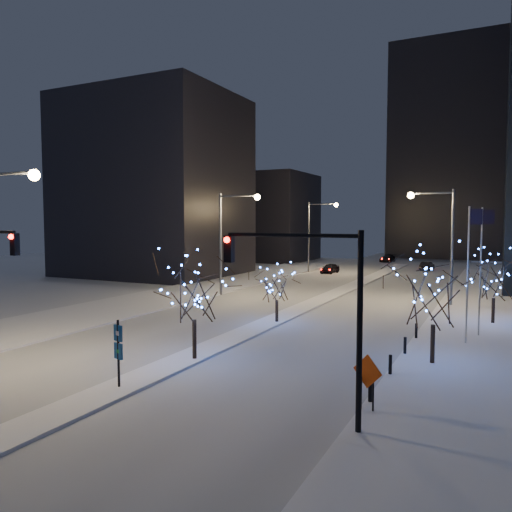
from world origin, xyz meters
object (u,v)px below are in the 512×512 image
Objects in this scene: street_lamp_w_far at (316,227)px; street_lamp_east at (441,231)px; street_lamp_w_mid at (230,229)px; holiday_tree_median_near at (194,289)px; holiday_tree_plaza_far at (494,276)px; car_mid at (427,266)px; holiday_tree_plaza_near at (434,289)px; wayfinding_sign at (118,347)px; construction_sign at (367,377)px; holiday_tree_median_far at (277,283)px; traffic_signal_east at (316,294)px; car_far at (388,258)px; car_near at (330,268)px.

street_lamp_east is at bearing -49.15° from street_lamp_w_far.
street_lamp_w_mid is 1.80× the size of holiday_tree_median_near.
holiday_tree_plaza_far is at bearing -58.00° from street_lamp_east.
holiday_tree_plaza_near is (6.75, -51.27, 3.28)m from car_mid.
holiday_tree_plaza_far is 26.44m from wayfinding_sign.
holiday_tree_median_near is 0.93× the size of holiday_tree_plaza_near.
construction_sign is at bearing -89.54° from street_lamp_east.
holiday_tree_median_far is 16.98m from construction_sign.
car_mid is (-3.95, 61.09, -4.13)m from traffic_signal_east.
car_far is 54.58m from holiday_tree_plaza_far.
street_lamp_w_mid reaches higher than holiday_tree_plaza_far.
holiday_tree_plaza_far is (23.29, -3.83, -3.06)m from street_lamp_w_mid.
holiday_tree_plaza_near reaches higher than car_near.
street_lamp_w_far is 51.99m from wayfinding_sign.
construction_sign is at bearing 25.41° from wayfinding_sign.
street_lamp_w_mid is at bearing -171.04° from street_lamp_east.
car_near is at bearing 114.28° from holiday_tree_plaza_near.
holiday_tree_plaza_near is (11.24, -6.03, 1.03)m from holiday_tree_median_far.
street_lamp_w_mid is 1.43× the size of traffic_signal_east.
street_lamp_w_far is at bearing 116.66° from holiday_tree_plaza_near.
street_lamp_w_mid is at bearing 75.42° from car_mid.
car_far is 65.75m from holiday_tree_plaza_near.
holiday_tree_plaza_far is (4.27, -6.83, -3.01)m from street_lamp_east.
car_near is at bearing 126.44° from holiday_tree_plaza_far.
street_lamp_w_far is 4.67× the size of construction_sign.
holiday_tree_median_far reaches higher than construction_sign.
traffic_signal_east reaches higher than holiday_tree_median_far.
street_lamp_w_mid is 26.38m from holiday_tree_plaza_near.
street_lamp_w_far and street_lamp_east have the same top height.
holiday_tree_plaza_near is 2.78× the size of construction_sign.
street_lamp_w_mid reaches higher than construction_sign.
holiday_tree_median_near is at bearing -157.68° from holiday_tree_plaza_near.
street_lamp_east is 3.26× the size of wayfinding_sign.
street_lamp_east is 33.01m from car_mid.
car_far is (-8.31, 12.65, 0.01)m from car_mid.
construction_sign is at bearing -54.61° from holiday_tree_median_far.
holiday_tree_plaza_far is (23.29, -28.83, -3.06)m from street_lamp_w_far.
holiday_tree_median_far is at bearing 102.36° from wayfinding_sign.
street_lamp_w_far is at bearing 101.64° from holiday_tree_median_near.
street_lamp_w_far is at bearing -95.67° from car_far.
car_far is at bearing 103.26° from holiday_tree_plaza_near.
car_mid is at bearing 84.33° from holiday_tree_median_far.
street_lamp_w_far is at bearing 114.06° from wayfinding_sign.
construction_sign reaches higher than car_near.
construction_sign is (9.80, -13.80, -1.44)m from holiday_tree_median_far.
car_mid is (13.93, 10.09, -5.87)m from street_lamp_w_far.
holiday_tree_median_far is at bearing 118.02° from traffic_signal_east.
car_mid is 0.86× the size of car_far.
traffic_signal_east is at bearing 100.77° from car_mid.
street_lamp_east is at bearing 122.00° from holiday_tree_plaza_far.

